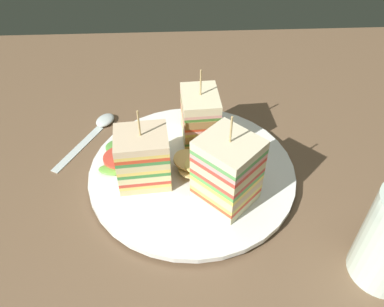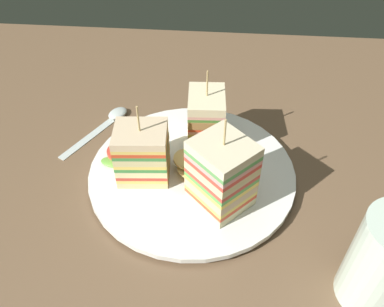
{
  "view_description": "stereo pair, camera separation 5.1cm",
  "coord_description": "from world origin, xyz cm",
  "views": [
    {
      "loc": [
        -1.82,
        -37.31,
        39.5
      ],
      "look_at": [
        0.0,
        0.0,
        4.42
      ],
      "focal_mm": 36.43,
      "sensor_mm": 36.0,
      "label": 1
    },
    {
      "loc": [
        3.3,
        -37.21,
        39.5
      ],
      "look_at": [
        0.0,
        0.0,
        4.42
      ],
      "focal_mm": 36.43,
      "sensor_mm": 36.0,
      "label": 2
    }
  ],
  "objects": [
    {
      "name": "plate",
      "position": [
        0.0,
        0.0,
        0.86
      ],
      "size": [
        28.1,
        28.1,
        1.42
      ],
      "color": "white",
      "rests_on": "ground_plane"
    },
    {
      "name": "drinking_glass",
      "position": [
        20.39,
        -15.39,
        4.95
      ],
      "size": [
        7.27,
        7.27,
        11.66
      ],
      "color": "silver",
      "rests_on": "ground_plane"
    },
    {
      "name": "spoon",
      "position": [
        -14.31,
        11.06,
        0.4
      ],
      "size": [
        8.47,
        13.41,
        1.0
      ],
      "rotation": [
        0.0,
        0.0,
        1.07
      ],
      "color": "silver",
      "rests_on": "ground_plane"
    },
    {
      "name": "sandwich_wedge_1",
      "position": [
        -6.28,
        -1.32,
        5.19
      ],
      "size": [
        7.1,
        6.13,
        11.21
      ],
      "rotation": [
        0.0,
        0.0,
        6.37
      ],
      "color": "beige",
      "rests_on": "plate"
    },
    {
      "name": "chip_pile",
      "position": [
        0.21,
        -0.05,
        2.74
      ],
      "size": [
        7.24,
        8.24,
        2.95
      ],
      "color": "tan",
      "rests_on": "plate"
    },
    {
      "name": "ground_plane",
      "position": [
        0.0,
        0.0,
        -0.9
      ],
      "size": [
        107.19,
        88.95,
        1.8
      ],
      "primitive_type": "cube",
      "color": "brown"
    },
    {
      "name": "salad_garnish",
      "position": [
        -10.08,
        2.55,
        1.99
      ],
      "size": [
        6.27,
        6.96,
        1.23
      ],
      "color": "#65A63D",
      "rests_on": "plate"
    },
    {
      "name": "sandwich_wedge_2",
      "position": [
        3.96,
        -5.05,
        6.11
      ],
      "size": [
        8.99,
        8.99,
        12.91
      ],
      "rotation": [
        0.0,
        0.0,
        8.63
      ],
      "color": "beige",
      "rests_on": "plate"
    },
    {
      "name": "sandwich_wedge_0",
      "position": [
        1.45,
        6.24,
        5.38
      ],
      "size": [
        5.36,
        6.94,
        11.73
      ],
      "rotation": [
        0.0,
        0.0,
        4.77
      ],
      "color": "beige",
      "rests_on": "plate"
    }
  ]
}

